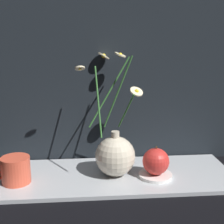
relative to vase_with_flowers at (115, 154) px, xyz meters
name	(u,v)px	position (x,y,z in m)	size (l,w,h in m)	color
ground_plane	(111,178)	(-0.01, 0.00, -0.08)	(6.00, 6.00, 0.00)	black
shelf	(111,176)	(-0.01, 0.00, -0.08)	(0.78, 0.28, 0.01)	#B2B7BC
backdrop_wall	(107,2)	(-0.01, 0.16, 0.47)	(1.28, 0.02, 1.10)	black
vase_with_flowers	(115,154)	(0.00, 0.00, 0.00)	(0.22, 0.22, 0.38)	beige
yellow_mug	(15,170)	(-0.30, -0.03, -0.03)	(0.10, 0.09, 0.08)	#DB5138
saucer_plate	(155,175)	(0.12, -0.03, -0.06)	(0.11, 0.11, 0.01)	white
orange_fruit	(156,161)	(0.12, -0.03, -0.02)	(0.08, 0.08, 0.09)	red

